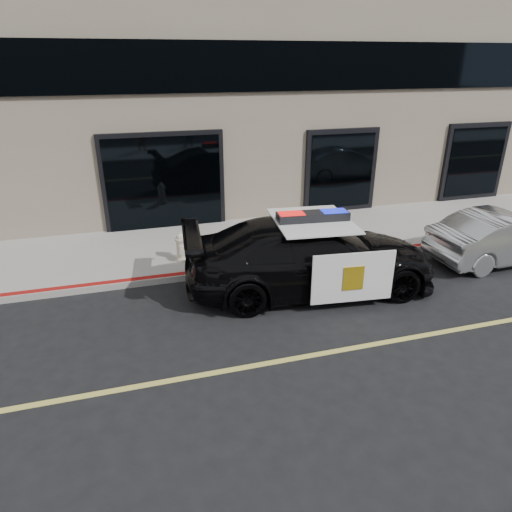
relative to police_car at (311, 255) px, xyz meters
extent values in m
plane|color=black|center=(-1.63, -2.35, -0.80)|extent=(120.00, 120.00, 0.00)
cube|color=gray|center=(-1.63, 2.90, -0.72)|extent=(60.00, 3.50, 0.15)
cube|color=#756856|center=(-1.63, 8.15, 5.20)|extent=(60.00, 7.00, 12.00)
imported|color=black|center=(0.00, 0.00, -0.01)|extent=(3.30, 5.87, 1.57)
cube|color=white|center=(0.41, -1.18, -0.03)|extent=(1.67, 0.21, 1.05)
cube|color=white|center=(0.63, 1.07, -0.03)|extent=(1.67, 0.21, 1.05)
cube|color=white|center=(0.00, 0.00, 0.79)|extent=(1.76, 2.04, 0.03)
cube|color=gold|center=(0.40, -1.21, -0.03)|extent=(0.42, 0.06, 0.50)
cube|color=black|center=(0.00, 0.00, 0.88)|extent=(1.54, 0.54, 0.18)
cube|color=red|center=(-0.46, 0.05, 0.90)|extent=(0.56, 0.39, 0.17)
cube|color=#0C19CC|center=(0.45, -0.05, 0.90)|extent=(0.56, 0.39, 0.17)
imported|color=#A3A3A3|center=(5.23, 0.06, -0.15)|extent=(1.59, 3.98, 1.28)
cylinder|color=beige|center=(-2.55, 2.01, -0.61)|extent=(0.32, 0.32, 0.07)
cylinder|color=beige|center=(-2.55, 2.01, -0.35)|extent=(0.23, 0.23, 0.45)
cylinder|color=beige|center=(-2.55, 2.01, -0.11)|extent=(0.28, 0.28, 0.05)
sphere|color=beige|center=(-2.55, 2.01, -0.05)|extent=(0.21, 0.21, 0.21)
cylinder|color=beige|center=(-2.55, 2.01, 0.03)|extent=(0.06, 0.06, 0.06)
cylinder|color=beige|center=(-2.55, 2.16, -0.29)|extent=(0.12, 0.11, 0.12)
cylinder|color=beige|center=(-2.55, 1.86, -0.29)|extent=(0.12, 0.11, 0.12)
cylinder|color=beige|center=(-2.55, 1.83, -0.35)|extent=(0.15, 0.13, 0.15)
camera|label=1|loc=(-3.64, -8.35, 3.91)|focal=32.00mm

